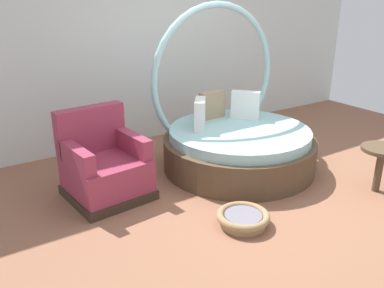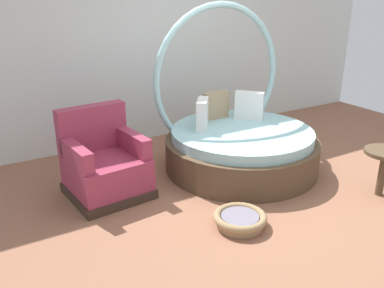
% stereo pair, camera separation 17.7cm
% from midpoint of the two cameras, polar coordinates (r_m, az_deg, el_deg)
% --- Properties ---
extents(ground_plane, '(8.00, 8.00, 0.02)m').
position_cam_midpoint_polar(ground_plane, '(4.54, 10.39, -7.16)').
color(ground_plane, '#936047').
extents(back_wall, '(8.00, 0.12, 3.03)m').
position_cam_midpoint_polar(back_wall, '(6.01, -3.80, 15.22)').
color(back_wall, silver).
rests_on(back_wall, ground_plane).
extents(round_daybed, '(1.89, 1.89, 1.99)m').
position_cam_midpoint_polar(round_daybed, '(5.09, 7.49, 0.76)').
color(round_daybed, brown).
rests_on(round_daybed, ground_plane).
extents(red_armchair, '(0.87, 0.87, 0.94)m').
position_cam_midpoint_polar(red_armchair, '(4.44, -11.17, -3.00)').
color(red_armchair, '#38281E').
rests_on(red_armchair, ground_plane).
extents(pet_basket, '(0.51, 0.51, 0.13)m').
position_cam_midpoint_polar(pet_basket, '(3.92, 8.11, -10.50)').
color(pet_basket, '#9E7F56').
rests_on(pet_basket, ground_plane).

